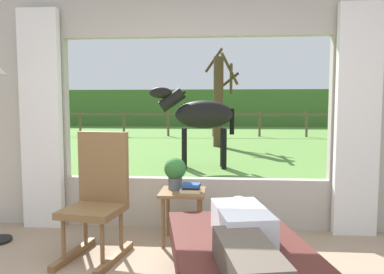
% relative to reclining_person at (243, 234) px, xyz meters
% --- Properties ---
extents(back_wall_with_window, '(5.20, 0.12, 2.55)m').
position_rel_reclining_person_xyz_m(back_wall_with_window, '(-0.43, 1.70, 0.73)').
color(back_wall_with_window, '#ADA599').
rests_on(back_wall_with_window, ground_plane).
extents(curtain_panel_left, '(0.44, 0.10, 2.40)m').
position_rel_reclining_person_xyz_m(curtain_panel_left, '(-2.12, 1.56, 0.68)').
color(curtain_panel_left, silver).
rests_on(curtain_panel_left, ground_plane).
extents(curtain_panel_right, '(0.44, 0.10, 2.40)m').
position_rel_reclining_person_xyz_m(curtain_panel_right, '(1.26, 1.56, 0.68)').
color(curtain_panel_right, silver).
rests_on(curtain_panel_right, ground_plane).
extents(outdoor_pasture_lawn, '(36.00, 21.68, 0.02)m').
position_rel_reclining_person_xyz_m(outdoor_pasture_lawn, '(-0.43, 12.60, -0.51)').
color(outdoor_pasture_lawn, '#568438').
rests_on(outdoor_pasture_lawn, ground_plane).
extents(distant_hill_ridge, '(36.00, 2.00, 2.40)m').
position_rel_reclining_person_xyz_m(distant_hill_ridge, '(-0.43, 22.44, 0.68)').
color(distant_hill_ridge, '#436E2E').
rests_on(distant_hill_ridge, ground_plane).
extents(reclining_person, '(0.45, 1.43, 0.22)m').
position_rel_reclining_person_xyz_m(reclining_person, '(0.00, 0.00, 0.00)').
color(reclining_person, silver).
rests_on(reclining_person, recliner_sofa).
extents(rocking_chair, '(0.57, 0.75, 1.12)m').
position_rel_reclining_person_xyz_m(rocking_chair, '(-1.25, 0.83, 0.02)').
color(rocking_chair, brown).
rests_on(rocking_chair, ground_plane).
extents(side_table, '(0.44, 0.44, 0.52)m').
position_rel_reclining_person_xyz_m(side_table, '(-0.52, 1.20, -0.10)').
color(side_table, brown).
rests_on(side_table, ground_plane).
extents(potted_plant, '(0.22, 0.22, 0.32)m').
position_rel_reclining_person_xyz_m(potted_plant, '(-0.60, 1.26, 0.18)').
color(potted_plant, '#4C5156').
rests_on(potted_plant, side_table).
extents(book_stack, '(0.21, 0.16, 0.09)m').
position_rel_reclining_person_xyz_m(book_stack, '(-0.43, 1.14, 0.04)').
color(book_stack, beige).
rests_on(book_stack, side_table).
extents(horse, '(1.82, 0.66, 1.73)m').
position_rel_reclining_person_xyz_m(horse, '(-0.58, 5.51, 0.63)').
color(horse, black).
rests_on(horse, outdoor_pasture_lawn).
extents(pasture_tree, '(1.15, 1.33, 3.26)m').
position_rel_reclining_person_xyz_m(pasture_tree, '(-0.18, 9.74, 1.06)').
color(pasture_tree, '#4C3823').
rests_on(pasture_tree, outdoor_pasture_lawn).
extents(pasture_fence_line, '(16.10, 0.10, 1.10)m').
position_rel_reclining_person_xyz_m(pasture_fence_line, '(-0.43, 13.82, 0.22)').
color(pasture_fence_line, brown).
rests_on(pasture_fence_line, outdoor_pasture_lawn).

